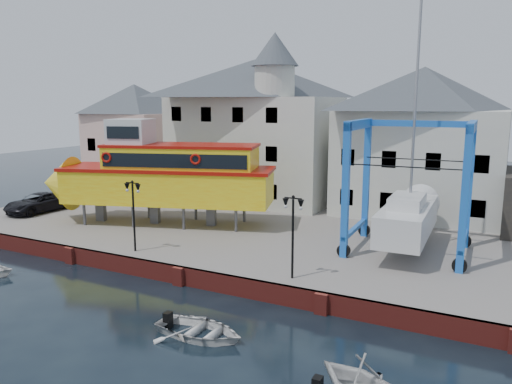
% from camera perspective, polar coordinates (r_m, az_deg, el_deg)
% --- Properties ---
extents(ground, '(140.00, 140.00, 0.00)m').
position_cam_1_polar(ground, '(27.38, -8.73, -10.46)').
color(ground, black).
rests_on(ground, ground).
extents(hardstanding, '(44.00, 22.00, 1.00)m').
position_cam_1_polar(hardstanding, '(36.27, 1.48, -4.31)').
color(hardstanding, slate).
rests_on(hardstanding, ground).
extents(quay_wall, '(44.00, 0.47, 1.00)m').
position_cam_1_polar(quay_wall, '(27.29, -8.63, -9.41)').
color(quay_wall, maroon).
rests_on(quay_wall, ground).
extents(building_pink, '(8.00, 7.00, 10.30)m').
position_cam_1_polar(building_pink, '(51.05, -13.54, 6.10)').
color(building_pink, beige).
rests_on(building_pink, hardstanding).
extents(building_white_main, '(14.00, 8.30, 14.00)m').
position_cam_1_polar(building_white_main, '(43.94, -0.03, 7.30)').
color(building_white_main, beige).
rests_on(building_white_main, hardstanding).
extents(building_white_right, '(12.00, 8.00, 11.20)m').
position_cam_1_polar(building_white_right, '(40.23, 18.33, 5.44)').
color(building_white_right, beige).
rests_on(building_white_right, hardstanding).
extents(lamp_post_left, '(1.12, 0.32, 4.20)m').
position_cam_1_polar(lamp_post_left, '(29.58, -13.88, -0.67)').
color(lamp_post_left, black).
rests_on(lamp_post_left, hardstanding).
extents(lamp_post_right, '(1.12, 0.32, 4.20)m').
position_cam_1_polar(lamp_post_right, '(24.32, 4.25, -2.74)').
color(lamp_post_right, black).
rests_on(lamp_post_right, hardstanding).
extents(tour_boat, '(17.51, 9.01, 7.44)m').
position_cam_1_polar(tour_boat, '(36.18, -11.56, 1.93)').
color(tour_boat, '#59595E').
rests_on(tour_boat, hardstanding).
extents(travel_lift, '(7.00, 9.75, 14.62)m').
position_cam_1_polar(travel_lift, '(30.85, 17.23, -1.79)').
color(travel_lift, blue).
rests_on(travel_lift, hardstanding).
extents(van, '(2.68, 5.43, 1.48)m').
position_cam_1_polar(van, '(43.11, -23.62, -1.14)').
color(van, black).
rests_on(van, hardstanding).
extents(motorboat_b, '(3.96, 2.84, 0.81)m').
position_cam_1_polar(motorboat_b, '(21.76, -6.49, -16.10)').
color(motorboat_b, silver).
rests_on(motorboat_b, ground).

